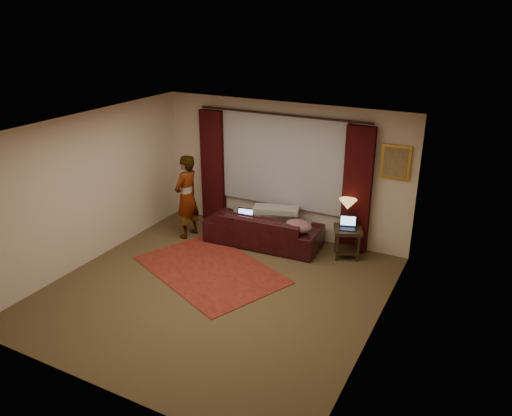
{
  "coord_description": "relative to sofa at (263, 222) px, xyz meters",
  "views": [
    {
      "loc": [
        3.74,
        -5.81,
        4.16
      ],
      "look_at": [
        0.1,
        1.2,
        1.0
      ],
      "focal_mm": 35.0,
      "sensor_mm": 36.0,
      "label": 1
    }
  ],
  "objects": [
    {
      "name": "floor",
      "position": [
        0.09,
        -1.87,
        -0.44
      ],
      "size": [
        5.0,
        5.0,
        0.01
      ],
      "primitive_type": "cube",
      "color": "brown",
      "rests_on": "ground"
    },
    {
      "name": "ceiling",
      "position": [
        0.09,
        -1.87,
        2.16
      ],
      "size": [
        5.0,
        5.0,
        0.02
      ],
      "primitive_type": "cube",
      "color": "silver",
      "rests_on": "ground"
    },
    {
      "name": "wall_back",
      "position": [
        0.09,
        0.63,
        0.86
      ],
      "size": [
        5.0,
        0.02,
        2.6
      ],
      "primitive_type": "cube",
      "color": "beige",
      "rests_on": "ground"
    },
    {
      "name": "wall_front",
      "position": [
        0.09,
        -4.37,
        0.86
      ],
      "size": [
        5.0,
        0.02,
        2.6
      ],
      "primitive_type": "cube",
      "color": "beige",
      "rests_on": "ground"
    },
    {
      "name": "wall_left",
      "position": [
        -2.41,
        -1.87,
        0.86
      ],
      "size": [
        0.02,
        5.0,
        2.6
      ],
      "primitive_type": "cube",
      "color": "beige",
      "rests_on": "ground"
    },
    {
      "name": "wall_right",
      "position": [
        2.59,
        -1.87,
        0.86
      ],
      "size": [
        0.02,
        5.0,
        2.6
      ],
      "primitive_type": "cube",
      "color": "beige",
      "rests_on": "ground"
    },
    {
      "name": "sheer_curtain",
      "position": [
        0.09,
        0.57,
        1.06
      ],
      "size": [
        2.5,
        0.05,
        1.8
      ],
      "primitive_type": "cube",
      "color": "#A6A6AE",
      "rests_on": "wall_back"
    },
    {
      "name": "drape_left",
      "position": [
        -1.41,
        0.52,
        0.74
      ],
      "size": [
        0.5,
        0.14,
        2.3
      ],
      "primitive_type": "cube",
      "color": "black",
      "rests_on": "floor"
    },
    {
      "name": "drape_right",
      "position": [
        1.59,
        0.52,
        0.74
      ],
      "size": [
        0.5,
        0.14,
        2.3
      ],
      "primitive_type": "cube",
      "color": "black",
      "rests_on": "floor"
    },
    {
      "name": "curtain_rod",
      "position": [
        0.09,
        0.52,
        1.94
      ],
      "size": [
        0.04,
        0.04,
        3.4
      ],
      "primitive_type": "cylinder",
      "color": "black",
      "rests_on": "wall_back"
    },
    {
      "name": "picture_frame",
      "position": [
        2.19,
        0.6,
        1.31
      ],
      "size": [
        0.5,
        0.04,
        0.6
      ],
      "primitive_type": "cube",
      "color": "gold",
      "rests_on": "wall_back"
    },
    {
      "name": "sofa",
      "position": [
        0.0,
        0.0,
        0.0
      ],
      "size": [
        2.23,
        1.08,
        0.88
      ],
      "primitive_type": "imported",
      "rotation": [
        0.0,
        0.0,
        3.21
      ],
      "color": "black",
      "rests_on": "floor"
    },
    {
      "name": "throw_blanket",
      "position": [
        0.16,
        0.23,
        0.45
      ],
      "size": [
        0.91,
        0.57,
        0.1
      ],
      "primitive_type": "cube",
      "rotation": [
        0.0,
        0.0,
        0.3
      ],
      "color": "#9B9A94",
      "rests_on": "sofa"
    },
    {
      "name": "clothing_pile",
      "position": [
        0.74,
        -0.1,
        0.11
      ],
      "size": [
        0.58,
        0.48,
        0.22
      ],
      "primitive_type": "ellipsoid",
      "rotation": [
        0.0,
        0.0,
        -0.18
      ],
      "color": "#80505C",
      "rests_on": "sofa"
    },
    {
      "name": "laptop_sofa",
      "position": [
        -0.33,
        -0.17,
        0.12
      ],
      "size": [
        0.37,
        0.39,
        0.23
      ],
      "primitive_type": null,
      "rotation": [
        0.0,
        0.0,
        0.16
      ],
      "color": "black",
      "rests_on": "sofa"
    },
    {
      "name": "area_rug",
      "position": [
        -0.34,
        -1.35,
        -0.43
      ],
      "size": [
        2.94,
        2.51,
        0.01
      ],
      "primitive_type": "cube",
      "rotation": [
        0.0,
        0.0,
        -0.41
      ],
      "color": "maroon",
      "rests_on": "floor"
    },
    {
      "name": "end_table",
      "position": [
        1.57,
        0.22,
        -0.16
      ],
      "size": [
        0.63,
        0.63,
        0.55
      ],
      "primitive_type": "cube",
      "rotation": [
        0.0,
        0.0,
        0.39
      ],
      "color": "black",
      "rests_on": "floor"
    },
    {
      "name": "tiffany_lamp",
      "position": [
        1.5,
        0.33,
        0.36
      ],
      "size": [
        0.42,
        0.42,
        0.5
      ],
      "primitive_type": null,
      "rotation": [
        0.0,
        0.0,
        0.46
      ],
      "color": "olive",
      "rests_on": "end_table"
    },
    {
      "name": "laptop_table",
      "position": [
        1.57,
        0.18,
        0.22
      ],
      "size": [
        0.38,
        0.4,
        0.22
      ],
      "primitive_type": null,
      "rotation": [
        0.0,
        0.0,
        0.29
      ],
      "color": "black",
      "rests_on": "end_table"
    },
    {
      "name": "person",
      "position": [
        -1.46,
        -0.36,
        0.38
      ],
      "size": [
        0.51,
        0.51,
        1.64
      ],
      "primitive_type": "imported",
      "rotation": [
        0.0,
        0.0,
        -1.63
      ],
      "color": "#9B9A94",
      "rests_on": "floor"
    }
  ]
}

